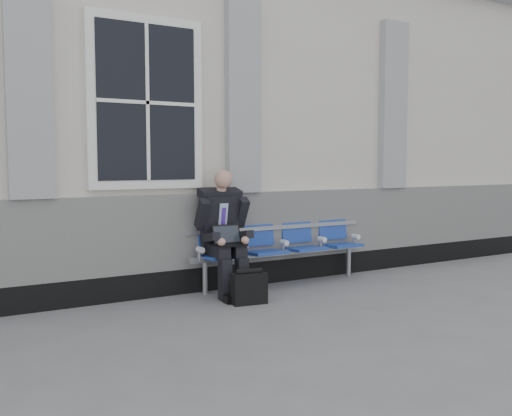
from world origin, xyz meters
TOP-DOWN VIEW (x-y plane):
  - ground at (0.00, 0.00)m, footprint 70.00×70.00m
  - station_building at (-0.02, 3.47)m, footprint 14.40×4.40m
  - bench at (2.10, 1.32)m, footprint 2.60×0.47m
  - businessman at (1.19, 1.18)m, footprint 0.63×0.84m
  - briefcase at (1.23, 0.62)m, footprint 0.41×0.21m

SIDE VIEW (x-z plane):
  - ground at x=0.00m, z-range 0.00..0.00m
  - briefcase at x=1.23m, z-range -0.02..0.38m
  - bench at x=2.10m, z-range 0.10..1.01m
  - businessman at x=1.19m, z-range 0.05..1.54m
  - station_building at x=-0.02m, z-range -0.02..4.47m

